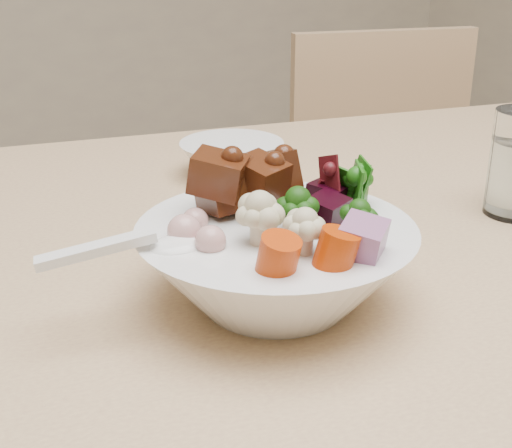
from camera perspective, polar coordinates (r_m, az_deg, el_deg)
name	(u,v)px	position (r m, az deg, el deg)	size (l,w,h in m)	color
dining_table	(480,297)	(0.84, 17.52, -5.56)	(1.86, 1.23, 0.81)	#D8B77F
chair_far	(396,223)	(1.59, 11.14, 0.10)	(0.50, 0.50, 0.90)	tan
food_bowl	(277,258)	(0.60, 1.67, -2.76)	(0.23, 0.23, 0.13)	white
soup_spoon	(157,248)	(0.56, -7.92, -1.91)	(0.13, 0.05, 0.03)	white
side_bowl	(232,159)	(0.92, -1.94, 5.22)	(0.13, 0.13, 0.04)	white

